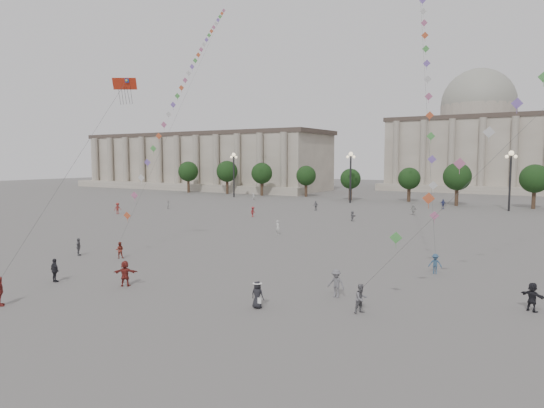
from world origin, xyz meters
The scene contains 28 objects.
ground centered at (0.00, 0.00, 0.00)m, with size 360.00×360.00×0.00m, color #5E5B58.
hall_west centered at (-75.00, 93.89, 8.43)m, with size 84.00×26.22×17.20m.
hall_central centered at (0.00, 129.22, 14.23)m, with size 48.30×34.30×35.50m.
tree_row centered at (0.00, 78.00, 5.39)m, with size 137.12×5.12×8.00m.
lamp_post_far_west centered at (-45.00, 70.00, 7.35)m, with size 2.00×0.90×10.65m.
lamp_post_mid_west centered at (-15.00, 70.00, 7.35)m, with size 2.00×0.90×10.65m.
lamp_post_mid_east centered at (15.00, 70.00, 7.35)m, with size 2.00×0.90×10.65m.
person_crowd_0 centered at (4.32, 67.27, 0.92)m, with size 1.07×0.45×1.83m, color navy.
person_crowd_1 centered at (-39.17, 41.49, 0.74)m, with size 0.72×0.56×1.48m, color #AEAEAA.
person_crowd_2 centered at (-40.26, 30.54, 0.95)m, with size 1.23×0.71×1.91m, color maroon.
person_crowd_3 centered at (22.35, 8.13, 0.89)m, with size 1.65×0.53×1.78m, color black.
person_crowd_4 centered at (2.15, 55.40, 0.84)m, with size 1.55×0.50×1.68m, color #B1B1AD.
person_crowd_6 centered at (11.00, 4.69, 0.95)m, with size 1.22×0.70×1.90m, color slate.
person_crowd_10 centered at (-34.83, 63.35, 0.87)m, with size 0.64×0.42×1.75m, color #B9B9B5.
person_crowd_12 centered at (-3.24, 42.43, 0.76)m, with size 1.41×0.45×1.52m, color slate.
person_crowd_13 centered at (-6.01, 25.50, 0.90)m, with size 0.65×0.43×1.79m, color silver.
person_crowd_16 centered at (-14.53, 52.95, 0.85)m, with size 0.99×0.41×1.69m, color slate.
person_crowd_17 centered at (-18.73, 39.05, 0.82)m, with size 1.06×0.61×1.65m, color maroon.
tourist_0 centered at (-6.14, -8.15, 0.94)m, with size 1.11×0.46×1.89m, color maroon.
tourist_2 centered at (-3.21, -0.71, 0.94)m, with size 1.74×0.55×1.87m, color maroon.
tourist_3 centered at (-15.68, 4.66, 0.84)m, with size 0.98×0.41×1.68m, color #5A5B5F.
tourist_4 centered at (-8.59, -2.68, 0.89)m, with size 1.05×0.44×1.79m, color #232328.
kite_flyer_0 centered at (-11.40, 5.90, 0.76)m, with size 0.74×0.58×1.53m, color maroon.
kite_flyer_1 centered at (15.05, 14.97, 0.81)m, with size 1.05×0.60×1.62m, color #304E6C.
kite_flyer_2 centered at (13.65, 2.40, 0.88)m, with size 0.86×0.67×1.77m, color slate.
hat_person centered at (7.83, -0.04, 0.88)m, with size 0.86×0.60×1.69m.
dragon_kite centered at (-11.76, 7.25, 15.33)m, with size 3.93×8.61×22.08m.
kite_train_west centered at (-24.35, 31.43, 22.10)m, with size 24.87×47.79×66.67m.
Camera 1 is at (23.92, -24.47, 9.21)m, focal length 32.00 mm.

